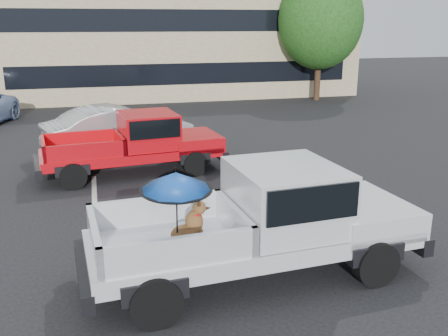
{
  "coord_description": "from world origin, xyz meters",
  "views": [
    {
      "loc": [
        -2.83,
        -9.24,
        4.12
      ],
      "look_at": [
        -0.4,
        0.08,
        1.3
      ],
      "focal_mm": 40.0,
      "sensor_mm": 36.0,
      "label": 1
    }
  ],
  "objects_px": {
    "silver_pickup": "(272,215)",
    "tree_right": "(320,20)",
    "silver_sedan": "(120,130)",
    "red_pickup": "(143,140)",
    "tree_back": "(227,17)"
  },
  "relations": [
    {
      "from": "silver_pickup",
      "to": "tree_right",
      "type": "bearing_deg",
      "value": 58.96
    },
    {
      "from": "tree_right",
      "to": "silver_sedan",
      "type": "height_order",
      "value": "tree_right"
    },
    {
      "from": "red_pickup",
      "to": "silver_sedan",
      "type": "relative_size",
      "value": 1.12
    },
    {
      "from": "red_pickup",
      "to": "silver_sedan",
      "type": "height_order",
      "value": "red_pickup"
    },
    {
      "from": "silver_pickup",
      "to": "red_pickup",
      "type": "bearing_deg",
      "value": 98.51
    },
    {
      "from": "silver_pickup",
      "to": "silver_sedan",
      "type": "relative_size",
      "value": 1.22
    },
    {
      "from": "red_pickup",
      "to": "silver_sedan",
      "type": "distance_m",
      "value": 2.34
    },
    {
      "from": "silver_pickup",
      "to": "silver_sedan",
      "type": "height_order",
      "value": "silver_pickup"
    },
    {
      "from": "tree_right",
      "to": "tree_back",
      "type": "relative_size",
      "value": 0.95
    },
    {
      "from": "tree_right",
      "to": "red_pickup",
      "type": "bearing_deg",
      "value": -132.71
    },
    {
      "from": "tree_back",
      "to": "silver_sedan",
      "type": "distance_m",
      "value": 19.34
    },
    {
      "from": "tree_right",
      "to": "tree_back",
      "type": "distance_m",
      "value": 8.55
    },
    {
      "from": "red_pickup",
      "to": "silver_sedan",
      "type": "xyz_separation_m",
      "value": [
        -0.52,
        2.28,
        -0.14
      ]
    },
    {
      "from": "silver_sedan",
      "to": "red_pickup",
      "type": "bearing_deg",
      "value": 175.62
    },
    {
      "from": "tree_back",
      "to": "silver_sedan",
      "type": "bearing_deg",
      "value": -115.23
    }
  ]
}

